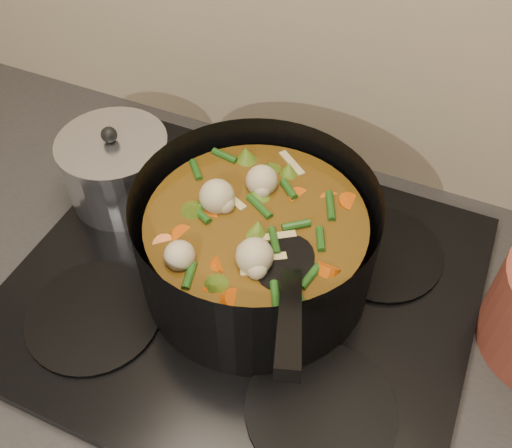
% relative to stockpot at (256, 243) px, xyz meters
% --- Properties ---
extents(counter, '(2.64, 0.64, 0.91)m').
position_rel_stockpot_xyz_m(counter, '(-0.01, -0.02, -0.55)').
color(counter, brown).
rests_on(counter, ground).
extents(stovetop, '(0.62, 0.54, 0.03)m').
position_rel_stockpot_xyz_m(stovetop, '(-0.01, -0.02, -0.08)').
color(stovetop, black).
rests_on(stovetop, counter).
extents(stockpot, '(0.35, 0.42, 0.23)m').
position_rel_stockpot_xyz_m(stockpot, '(0.00, 0.00, 0.00)').
color(stockpot, black).
rests_on(stockpot, stovetop).
extents(saucepan, '(0.17, 0.17, 0.14)m').
position_rel_stockpot_xyz_m(saucepan, '(-0.26, 0.06, -0.02)').
color(saucepan, silver).
rests_on(saucepan, stovetop).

